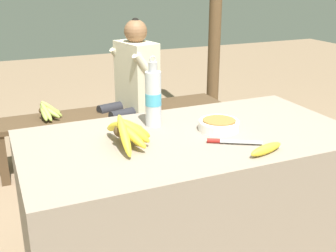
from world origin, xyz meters
TOP-DOWN VIEW (x-y plane):
  - market_counter at (0.00, 0.00)m, footprint 1.49×0.78m
  - banana_bunch_ripe at (-0.29, 0.00)m, footprint 0.17×0.33m
  - serving_bowl at (0.15, 0.01)m, footprint 0.19×0.19m
  - water_bottle at (-0.11, 0.19)m, footprint 0.08×0.08m
  - loose_banana_front at (0.19, -0.30)m, footprint 0.18×0.09m
  - knife at (0.10, -0.15)m, footprint 0.21×0.14m
  - wooden_bench at (0.02, 1.43)m, footprint 1.81×0.32m
  - seated_vendor at (0.19, 1.39)m, footprint 0.45×0.42m
  - banana_bunch_green at (-0.44, 1.42)m, footprint 0.18×0.28m

SIDE VIEW (x-z plane):
  - wooden_bench at x=0.02m, z-range 0.14..0.54m
  - market_counter at x=0.00m, z-range 0.00..0.71m
  - banana_bunch_green at x=-0.44m, z-range 0.40..0.54m
  - seated_vendor at x=0.19m, z-range 0.07..1.16m
  - knife at x=0.10m, z-range 0.71..0.73m
  - loose_banana_front at x=0.19m, z-range 0.71..0.75m
  - serving_bowl at x=0.15m, z-range 0.72..0.77m
  - banana_bunch_ripe at x=-0.29m, z-range 0.71..0.86m
  - water_bottle at x=-0.11m, z-range 0.68..1.02m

